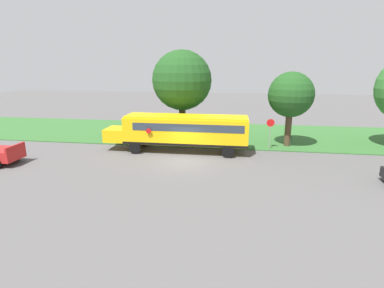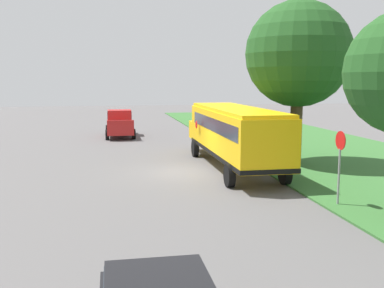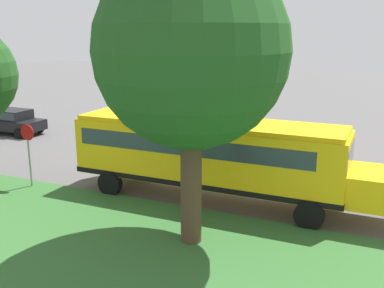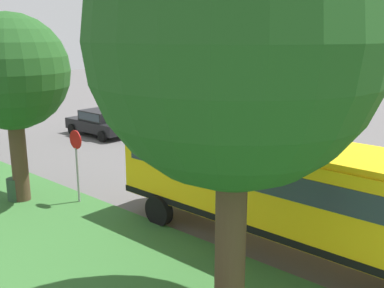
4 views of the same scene
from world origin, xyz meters
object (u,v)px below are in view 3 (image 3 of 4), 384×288
at_px(school_bus, 214,152).
at_px(car_black_nearest, 11,120).
at_px(stop_sign, 29,148).
at_px(oak_tree_beside_bus, 187,49).

relative_size(school_bus, car_black_nearest, 2.82).
bearing_deg(school_bus, stop_sign, 103.84).
bearing_deg(school_bus, oak_tree_beside_bus, -170.69).
xyz_separation_m(car_black_nearest, stop_sign, (-7.40, -8.56, 0.86)).
bearing_deg(car_black_nearest, school_bus, -109.06).
distance_m(car_black_nearest, stop_sign, 11.35).
distance_m(oak_tree_beside_bus, stop_sign, 9.38).
distance_m(school_bus, stop_sign, 7.73).
relative_size(school_bus, oak_tree_beside_bus, 1.42).
height_order(car_black_nearest, stop_sign, stop_sign).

